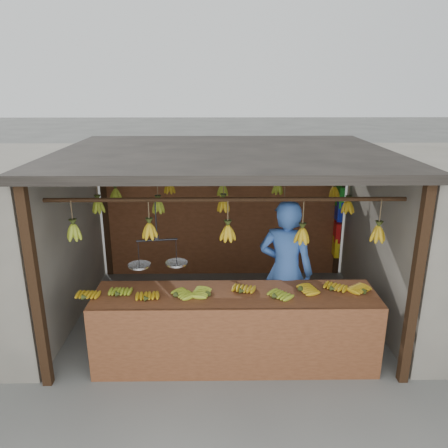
{
  "coord_description": "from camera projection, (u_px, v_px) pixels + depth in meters",
  "views": [
    {
      "loc": [
        -0.08,
        -5.66,
        3.21
      ],
      "look_at": [
        0.0,
        0.3,
        1.3
      ],
      "focal_mm": 35.0,
      "sensor_mm": 36.0,
      "label": 1
    }
  ],
  "objects": [
    {
      "name": "hanging_bananas",
      "position": [
        224.0,
        208.0,
        5.86
      ],
      "size": [
        3.6,
        2.23,
        0.4
      ],
      "color": "#92A523",
      "rests_on": "ground"
    },
    {
      "name": "balance_scale",
      "position": [
        158.0,
        261.0,
        5.02
      ],
      "size": [
        0.67,
        0.31,
        0.78
      ],
      "color": "black",
      "rests_on": "ground"
    },
    {
      "name": "ground",
      "position": [
        224.0,
        315.0,
        6.37
      ],
      "size": [
        80.0,
        80.0,
        0.0
      ],
      "primitive_type": "plane",
      "color": "#5B5B57"
    },
    {
      "name": "bag_bundles",
      "position": [
        338.0,
        222.0,
        7.37
      ],
      "size": [
        0.08,
        0.26,
        1.22
      ],
      "color": "#199926",
      "rests_on": "ground"
    },
    {
      "name": "counter",
      "position": [
        235.0,
        314.0,
        4.98
      ],
      "size": [
        3.44,
        0.75,
        0.96
      ],
      "color": "brown",
      "rests_on": "ground"
    },
    {
      "name": "stall",
      "position": [
        224.0,
        178.0,
        6.08
      ],
      "size": [
        4.3,
        3.3,
        2.4
      ],
      "color": "black",
      "rests_on": "ground"
    },
    {
      "name": "vendor",
      "position": [
        286.0,
        272.0,
        5.52
      ],
      "size": [
        0.8,
        0.66,
        1.9
      ],
      "primitive_type": "imported",
      "rotation": [
        0.0,
        0.0,
        2.8
      ],
      "color": "#3359A5",
      "rests_on": "ground"
    }
  ]
}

